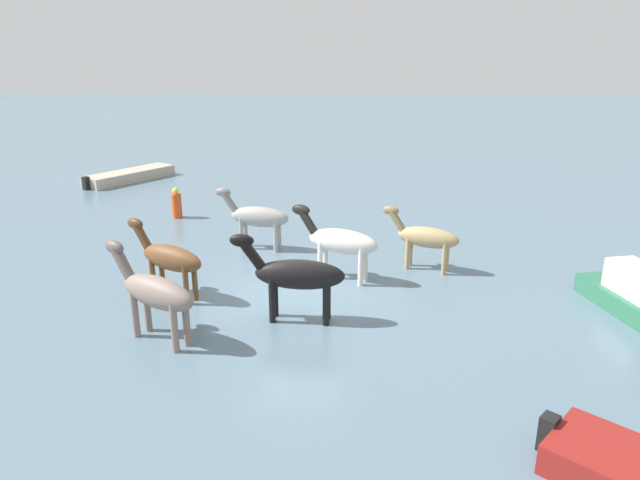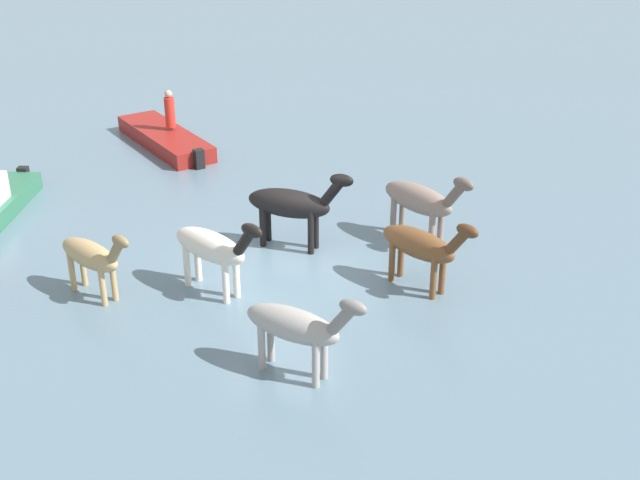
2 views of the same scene
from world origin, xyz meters
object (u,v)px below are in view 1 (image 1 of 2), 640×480
Objects in this scene: horse_dark_mare at (155,292)px; buoy_channel_marker at (177,204)px; horse_pinto_flank at (169,258)px; horse_dun_straggler at (257,217)px; boat_dinghy_port at (129,177)px; horse_mid_herd at (340,241)px; horse_rear_stallion at (425,237)px; horse_gray_outer at (296,275)px.

horse_dark_mare is 9.70m from buoy_channel_marker.
horse_pinto_flank is 0.95× the size of horse_dark_mare.
boat_dinghy_port is at bearing -37.74° from horse_dun_straggler.
horse_dun_straggler is at bearing -135.50° from buoy_channel_marker.
buoy_channel_marker is at bearing -44.88° from horse_dark_mare.
boat_dinghy_port is at bearing 31.60° from buoy_channel_marker.
horse_mid_herd reaches higher than horse_rear_stallion.
horse_gray_outer is 1.08× the size of horse_mid_herd.
horse_mid_herd is at bearing 42.56° from horse_rear_stallion.
horse_rear_stallion is at bearing -137.33° from horse_mid_herd.
horse_mid_herd is (1.22, -4.23, 0.04)m from horse_pinto_flank.
horse_dark_mare is 1.10× the size of horse_rear_stallion.
horse_gray_outer is at bearing 121.87° from horse_dun_straggler.
horse_mid_herd is 5.25m from horse_dark_mare.
horse_gray_outer is 1.10× the size of horse_dark_mare.
buoy_channel_marker is (9.48, 1.99, -0.60)m from horse_dark_mare.
horse_dun_straggler is 1.11× the size of horse_rear_stallion.
horse_dun_straggler reaches higher than boat_dinghy_port.
horse_gray_outer is at bearing -114.40° from boat_dinghy_port.
horse_pinto_flank is at bearing -49.00° from horse_dark_mare.
horse_pinto_flank is at bearing -122.62° from boat_dinghy_port.
horse_gray_outer is 3.05m from horse_dark_mare.
boat_dinghy_port is 7.44m from buoy_channel_marker.
boat_dinghy_port is at bearing -53.35° from horse_gray_outer.
horse_dark_mare is at bearing 128.45° from horse_pinto_flank.
horse_gray_outer reaches higher than boat_dinghy_port.
horse_pinto_flank is 1.99× the size of buoy_channel_marker.
buoy_channel_marker is (3.47, 3.41, -0.52)m from horse_dun_straggler.
horse_dun_straggler is at bearing -108.32° from boat_dinghy_port.
horse_dark_mare is 16.89m from boat_dinghy_port.
horse_dun_straggler is at bearing -84.08° from horse_pinto_flank.
horse_dun_straggler is (5.02, 1.47, -0.09)m from horse_gray_outer.
buoy_channel_marker reaches higher than boat_dinghy_port.
horse_dun_straggler is (3.73, -1.72, -0.00)m from horse_pinto_flank.
horse_rear_stallion is (0.76, -2.39, -0.12)m from horse_mid_herd.
buoy_channel_marker is at bearing -7.11° from horse_rear_stallion.
horse_dun_straggler is (2.51, 2.50, -0.04)m from horse_mid_herd.
horse_dark_mare reaches higher than horse_mid_herd.
buoy_channel_marker is at bearing -46.14° from horse_pinto_flank.
horse_pinto_flank is 14.66m from boat_dinghy_port.
horse_dark_mare is (-3.50, 3.92, 0.03)m from horse_mid_herd.
buoy_channel_marker is at bearing -54.10° from horse_gray_outer.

